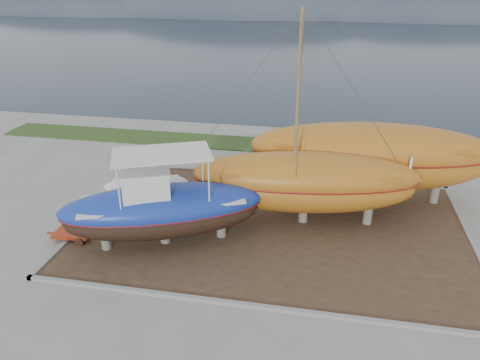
% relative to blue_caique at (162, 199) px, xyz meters
% --- Properties ---
extents(ground, '(140.00, 140.00, 0.00)m').
position_rel_blue_caique_xyz_m(ground, '(4.66, -1.60, -2.23)').
color(ground, gray).
rests_on(ground, ground).
extents(dirt_patch, '(18.00, 12.00, 0.06)m').
position_rel_blue_caique_xyz_m(dirt_patch, '(4.66, 2.40, -2.20)').
color(dirt_patch, '#422D1E').
rests_on(dirt_patch, ground).
extents(curb_frame, '(18.60, 12.60, 0.15)m').
position_rel_blue_caique_xyz_m(curb_frame, '(4.66, 2.40, -2.15)').
color(curb_frame, gray).
rests_on(curb_frame, ground).
extents(grass_strip, '(44.00, 3.00, 0.08)m').
position_rel_blue_caique_xyz_m(grass_strip, '(4.66, 13.90, -2.19)').
color(grass_strip, '#284219').
rests_on(grass_strip, ground).
extents(sea, '(260.00, 100.00, 0.04)m').
position_rel_blue_caique_xyz_m(sea, '(4.66, 68.40, -2.23)').
color(sea, '#192233').
rests_on(sea, ground).
extents(mountain_ridge, '(200.00, 36.00, 20.00)m').
position_rel_blue_caique_xyz_m(mountain_ridge, '(4.66, 123.40, -2.23)').
color(mountain_ridge, '#333D49').
rests_on(mountain_ridge, ground).
extents(blue_caique, '(9.39, 6.10, 4.33)m').
position_rel_blue_caique_xyz_m(blue_caique, '(0.00, 0.00, 0.00)').
color(blue_caique, '#1A37A7').
rests_on(blue_caique, dirt_patch).
extents(white_dinghy, '(4.76, 3.14, 1.34)m').
position_rel_blue_caique_xyz_m(white_dinghy, '(-2.35, 3.81, -1.50)').
color(white_dinghy, silver).
rests_on(white_dinghy, dirt_patch).
extents(orange_sailboat, '(11.17, 4.59, 10.02)m').
position_rel_blue_caique_xyz_m(orange_sailboat, '(6.04, 3.17, 2.85)').
color(orange_sailboat, '#AD641A').
rests_on(orange_sailboat, dirt_patch).
extents(orange_bare_hull, '(12.80, 4.79, 4.11)m').
position_rel_blue_caique_xyz_m(orange_bare_hull, '(9.15, 6.32, -0.11)').
color(orange_bare_hull, '#AD641A').
rests_on(orange_bare_hull, dirt_patch).
extents(red_trailer, '(2.66, 1.47, 0.36)m').
position_rel_blue_caique_xyz_m(red_trailer, '(-4.30, -0.47, -2.04)').
color(red_trailer, '#AA2E13').
rests_on(red_trailer, ground).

